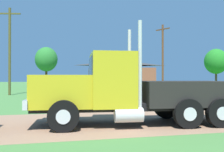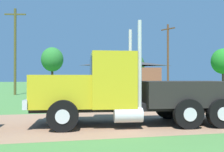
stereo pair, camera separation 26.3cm
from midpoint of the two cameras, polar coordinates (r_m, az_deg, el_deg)
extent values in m
cube|color=black|center=(10.09, 4.44, -6.62)|extent=(7.96, 2.22, 0.28)
cube|color=gold|center=(9.83, -11.91, -3.28)|extent=(2.37, 2.19, 1.20)
cube|color=silver|center=(10.01, -18.53, -5.63)|extent=(0.35, 2.20, 0.32)
cube|color=gold|center=(9.87, -0.89, -0.85)|extent=(1.78, 2.42, 2.04)
cube|color=#2D3D4C|center=(9.81, -5.60, 1.53)|extent=(0.21, 1.91, 0.90)
cylinder|color=silver|center=(9.15, 5.49, 2.63)|extent=(0.14, 0.14, 3.16)
cylinder|color=silver|center=(10.92, 3.27, 2.15)|extent=(0.14, 0.14, 3.16)
cylinder|color=silver|center=(9.05, 2.92, -8.74)|extent=(1.04, 0.61, 0.52)
cube|color=black|center=(10.66, 14.97, -3.69)|extent=(3.67, 2.59, 0.96)
cylinder|color=black|center=(8.76, -11.70, -8.83)|extent=(1.09, 0.39, 1.07)
cylinder|color=silver|center=(8.61, -11.77, -8.99)|extent=(0.48, 0.08, 0.48)
cylinder|color=black|center=(11.03, -10.93, -7.07)|extent=(1.09, 0.39, 1.07)
cylinder|color=silver|center=(11.19, -10.89, -6.98)|extent=(0.48, 0.08, 0.48)
cylinder|color=black|center=(10.12, 22.49, -7.66)|extent=(1.09, 0.39, 1.07)
cylinder|color=silver|center=(9.99, 22.96, -7.76)|extent=(0.48, 0.08, 0.48)
cylinder|color=black|center=(12.14, 16.96, -6.45)|extent=(1.09, 0.39, 1.07)
cylinder|color=silver|center=(12.28, 16.64, -6.37)|extent=(0.48, 0.08, 0.48)
cylinder|color=black|center=(9.55, 15.95, -8.12)|extent=(1.09, 0.39, 1.07)
cylinder|color=silver|center=(9.41, 16.35, -8.24)|extent=(0.48, 0.08, 0.48)
cylinder|color=black|center=(11.67, 11.35, -6.70)|extent=(1.09, 0.39, 1.07)
cylinder|color=silver|center=(11.82, 11.09, -6.62)|extent=(0.48, 0.08, 0.48)
cube|color=brown|center=(41.15, 1.75, -0.54)|extent=(10.90, 6.69, 3.34)
pyramid|color=#383838|center=(41.21, 1.75, 2.96)|extent=(11.44, 7.02, 0.84)
cube|color=black|center=(38.22, 0.01, -1.42)|extent=(1.79, 0.28, 2.20)
cylinder|color=brown|center=(28.45, -22.25, 5.13)|extent=(0.26, 0.26, 9.04)
cube|color=brown|center=(29.08, -22.23, 12.84)|extent=(2.19, 0.52, 0.14)
cylinder|color=brown|center=(33.91, 11.10, 3.98)|extent=(0.26, 0.26, 8.74)
cube|color=brown|center=(34.40, 11.09, 10.26)|extent=(1.13, 2.02, 0.14)
cylinder|color=#513823|center=(49.60, -14.69, -0.35)|extent=(0.44, 0.44, 3.59)
ellipsoid|color=#2A772D|center=(49.72, -14.68, 3.65)|extent=(4.19, 4.19, 4.61)
cylinder|color=#513823|center=(53.20, 3.47, -0.90)|extent=(0.44, 0.44, 2.58)
ellipsoid|color=#28592C|center=(53.26, 3.47, 2.45)|extent=(4.56, 4.56, 5.02)
cylinder|color=#513823|center=(57.77, 22.21, -0.48)|extent=(0.44, 0.44, 3.29)
ellipsoid|color=#227E23|center=(57.87, 22.20, 3.06)|extent=(4.82, 4.82, 5.30)
camera|label=1|loc=(0.13, -90.78, 0.00)|focal=40.72mm
camera|label=2|loc=(0.13, 89.22, 0.00)|focal=40.72mm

